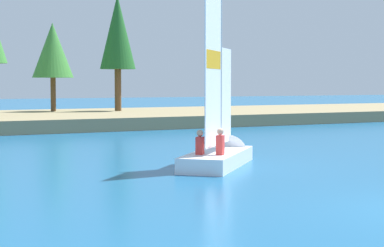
% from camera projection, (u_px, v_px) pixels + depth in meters
% --- Properties ---
extents(shore_bank, '(80.00, 13.49, 0.71)m').
position_uv_depth(shore_bank, '(45.00, 120.00, 39.63)').
color(shore_bank, '#897A56').
rests_on(shore_bank, ground).
extents(shoreline_tree_midright, '(2.69, 2.69, 5.81)m').
position_uv_depth(shoreline_tree_midright, '(53.00, 51.00, 42.84)').
color(shoreline_tree_midright, brown).
rests_on(shoreline_tree_midright, shore_bank).
extents(shoreline_tree_right, '(2.37, 2.37, 7.73)m').
position_uv_depth(shoreline_tree_right, '(118.00, 33.00, 43.47)').
color(shoreline_tree_right, brown).
rests_on(shoreline_tree_right, shore_bank).
extents(sailboat, '(4.26, 4.34, 6.12)m').
position_uv_depth(sailboat, '(223.00, 149.00, 20.76)').
color(sailboat, white).
rests_on(sailboat, ground).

